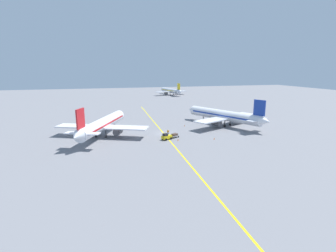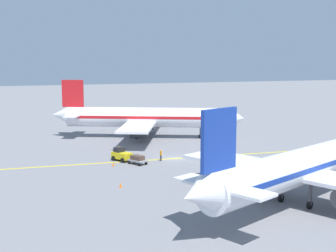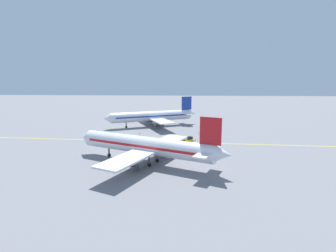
{
  "view_description": "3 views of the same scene",
  "coord_description": "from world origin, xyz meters",
  "px_view_note": "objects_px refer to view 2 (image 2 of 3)",
  "views": [
    {
      "loc": [
        -20.74,
        -78.92,
        20.46
      ],
      "look_at": [
        0.16,
        -4.95,
        3.38
      ],
      "focal_mm": 28.0,
      "sensor_mm": 36.0,
      "label": 1
    },
    {
      "loc": [
        62.6,
        -23.76,
        14.48
      ],
      "look_at": [
        -5.67,
        0.79,
        3.99
      ],
      "focal_mm": 50.0,
      "sensor_mm": 36.0,
      "label": 2
    },
    {
      "loc": [
        -70.74,
        -6.12,
        17.39
      ],
      "look_at": [
        5.86,
        -1.81,
        3.44
      ],
      "focal_mm": 28.0,
      "sensor_mm": 36.0,
      "label": 3
    }
  ],
  "objects_px": {
    "airplane_at_gate": "(146,118)",
    "ground_crew_worker": "(161,155)",
    "airplane_adjacent_stand": "(304,166)",
    "baggage_tug_white": "(121,155)",
    "traffic_cone_near_nose": "(121,185)",
    "traffic_cone_by_wingtip": "(113,164)",
    "baggage_cart_trailing": "(137,159)",
    "traffic_cone_mid_apron": "(256,167)"
  },
  "relations": [
    {
      "from": "airplane_at_gate",
      "to": "ground_crew_worker",
      "type": "xyz_separation_m",
      "value": [
        19.61,
        -3.82,
        -2.8
      ]
    },
    {
      "from": "airplane_adjacent_stand",
      "to": "ground_crew_worker",
      "type": "bearing_deg",
      "value": -162.38
    },
    {
      "from": "airplane_at_gate",
      "to": "baggage_tug_white",
      "type": "height_order",
      "value": "airplane_at_gate"
    },
    {
      "from": "traffic_cone_near_nose",
      "to": "traffic_cone_by_wingtip",
      "type": "relative_size",
      "value": 1.0
    },
    {
      "from": "ground_crew_worker",
      "to": "traffic_cone_near_nose",
      "type": "bearing_deg",
      "value": -37.24
    },
    {
      "from": "ground_crew_worker",
      "to": "traffic_cone_by_wingtip",
      "type": "bearing_deg",
      "value": -82.25
    },
    {
      "from": "airplane_adjacent_stand",
      "to": "baggage_cart_trailing",
      "type": "relative_size",
      "value": 11.36
    },
    {
      "from": "traffic_cone_mid_apron",
      "to": "baggage_tug_white",
      "type": "bearing_deg",
      "value": -125.46
    },
    {
      "from": "baggage_tug_white",
      "to": "ground_crew_worker",
      "type": "distance_m",
      "value": 5.62
    },
    {
      "from": "airplane_at_gate",
      "to": "traffic_cone_mid_apron",
      "type": "relative_size",
      "value": 61.11
    },
    {
      "from": "baggage_tug_white",
      "to": "baggage_cart_trailing",
      "type": "bearing_deg",
      "value": 27.66
    },
    {
      "from": "airplane_adjacent_stand",
      "to": "traffic_cone_mid_apron",
      "type": "relative_size",
      "value": 61.0
    },
    {
      "from": "airplane_at_gate",
      "to": "baggage_tug_white",
      "type": "xyz_separation_m",
      "value": [
        17.66,
        -9.09,
        -2.81
      ]
    },
    {
      "from": "airplane_at_gate",
      "to": "airplane_adjacent_stand",
      "type": "height_order",
      "value": "same"
    },
    {
      "from": "baggage_tug_white",
      "to": "airplane_at_gate",
      "type": "bearing_deg",
      "value": 152.75
    },
    {
      "from": "traffic_cone_near_nose",
      "to": "airplane_at_gate",
      "type": "bearing_deg",
      "value": 157.96
    },
    {
      "from": "traffic_cone_near_nose",
      "to": "traffic_cone_by_wingtip",
      "type": "distance_m",
      "value": 10.74
    },
    {
      "from": "airplane_at_gate",
      "to": "traffic_cone_by_wingtip",
      "type": "xyz_separation_m",
      "value": [
        20.58,
        -10.97,
        -3.43
      ]
    },
    {
      "from": "traffic_cone_near_nose",
      "to": "traffic_cone_by_wingtip",
      "type": "height_order",
      "value": "same"
    },
    {
      "from": "airplane_at_gate",
      "to": "traffic_cone_by_wingtip",
      "type": "distance_m",
      "value": 23.58
    },
    {
      "from": "ground_crew_worker",
      "to": "traffic_cone_mid_apron",
      "type": "relative_size",
      "value": 3.05
    },
    {
      "from": "airplane_at_gate",
      "to": "baggage_tug_white",
      "type": "distance_m",
      "value": 20.06
    },
    {
      "from": "traffic_cone_near_nose",
      "to": "airplane_adjacent_stand",
      "type": "bearing_deg",
      "value": 54.37
    },
    {
      "from": "baggage_tug_white",
      "to": "baggage_cart_trailing",
      "type": "height_order",
      "value": "baggage_tug_white"
    },
    {
      "from": "baggage_tug_white",
      "to": "traffic_cone_near_nose",
      "type": "xyz_separation_m",
      "value": [
        13.54,
        -3.53,
        -0.63
      ]
    },
    {
      "from": "airplane_adjacent_stand",
      "to": "traffic_cone_by_wingtip",
      "type": "distance_m",
      "value": 26.75
    },
    {
      "from": "airplane_adjacent_stand",
      "to": "traffic_cone_mid_apron",
      "type": "bearing_deg",
      "value": 168.75
    },
    {
      "from": "airplane_adjacent_stand",
      "to": "traffic_cone_near_nose",
      "type": "distance_m",
      "value": 20.19
    },
    {
      "from": "ground_crew_worker",
      "to": "traffic_cone_mid_apron",
      "type": "bearing_deg",
      "value": 48.33
    },
    {
      "from": "baggage_tug_white",
      "to": "traffic_cone_by_wingtip",
      "type": "height_order",
      "value": "baggage_tug_white"
    },
    {
      "from": "traffic_cone_near_nose",
      "to": "traffic_cone_mid_apron",
      "type": "distance_m",
      "value": 19.15
    },
    {
      "from": "baggage_tug_white",
      "to": "ground_crew_worker",
      "type": "relative_size",
      "value": 2.0
    },
    {
      "from": "baggage_tug_white",
      "to": "ground_crew_worker",
      "type": "bearing_deg",
      "value": 69.72
    },
    {
      "from": "baggage_cart_trailing",
      "to": "airplane_at_gate",
      "type": "bearing_deg",
      "value": 159.82
    },
    {
      "from": "ground_crew_worker",
      "to": "traffic_cone_mid_apron",
      "type": "distance_m",
      "value": 13.63
    },
    {
      "from": "baggage_cart_trailing",
      "to": "baggage_tug_white",
      "type": "bearing_deg",
      "value": -152.34
    },
    {
      "from": "baggage_tug_white",
      "to": "traffic_cone_mid_apron",
      "type": "height_order",
      "value": "baggage_tug_white"
    },
    {
      "from": "ground_crew_worker",
      "to": "traffic_cone_near_nose",
      "type": "distance_m",
      "value": 14.57
    },
    {
      "from": "traffic_cone_mid_apron",
      "to": "ground_crew_worker",
      "type": "bearing_deg",
      "value": -131.67
    },
    {
      "from": "baggage_tug_white",
      "to": "baggage_cart_trailing",
      "type": "relative_size",
      "value": 1.14
    },
    {
      "from": "baggage_cart_trailing",
      "to": "traffic_cone_mid_apron",
      "type": "bearing_deg",
      "value": 59.86
    },
    {
      "from": "traffic_cone_by_wingtip",
      "to": "ground_crew_worker",
      "type": "bearing_deg",
      "value": 97.75
    }
  ]
}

